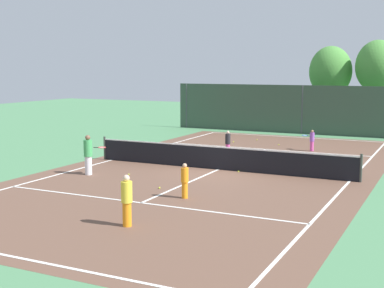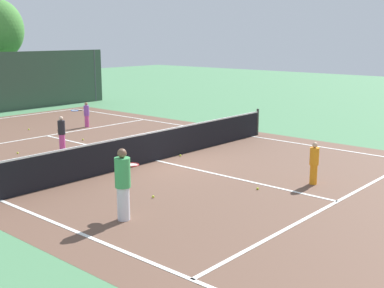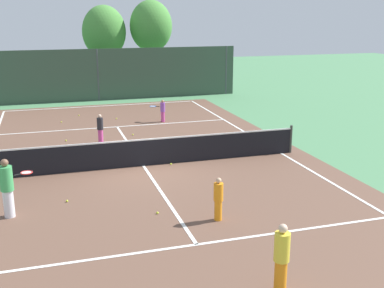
{
  "view_description": "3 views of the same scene",
  "coord_description": "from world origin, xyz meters",
  "px_view_note": "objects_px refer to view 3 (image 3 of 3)",
  "views": [
    {
      "loc": [
        8.89,
        -20.96,
        4.37
      ],
      "look_at": [
        -0.95,
        -0.66,
        1.14
      ],
      "focal_mm": 50.31,
      "sensor_mm": 36.0,
      "label": 1
    },
    {
      "loc": [
        -11.43,
        -11.61,
        4.05
      ],
      "look_at": [
        -0.34,
        -1.87,
        0.88
      ],
      "focal_mm": 47.4,
      "sensor_mm": 36.0,
      "label": 2
    },
    {
      "loc": [
        -3.16,
        -16.36,
        5.36
      ],
      "look_at": [
        1.2,
        -2.08,
        1.27
      ],
      "focal_mm": 45.09,
      "sensor_mm": 36.0,
      "label": 3
    }
  ],
  "objects_px": {
    "tennis_ball_0": "(133,135)",
    "tennis_ball_4": "(161,157)",
    "player_1": "(281,258)",
    "tennis_ball_7": "(157,213)",
    "player_0": "(100,128)",
    "tennis_ball_3": "(125,152)",
    "tennis_ball_10": "(79,115)",
    "player_2": "(218,199)",
    "tennis_ball_5": "(61,122)",
    "player_3": "(162,110)",
    "tennis_ball_1": "(66,141)",
    "tennis_ball_6": "(171,164)",
    "player_4": "(8,187)",
    "ball_crate": "(96,154)",
    "tennis_ball_8": "(116,119)",
    "tennis_ball_9": "(67,201)"
  },
  "relations": [
    {
      "from": "tennis_ball_0",
      "to": "tennis_ball_4",
      "type": "xyz_separation_m",
      "value": [
        0.43,
        -3.72,
        0.0
      ]
    },
    {
      "from": "player_1",
      "to": "tennis_ball_7",
      "type": "bearing_deg",
      "value": 108.33
    },
    {
      "from": "player_0",
      "to": "tennis_ball_3",
      "type": "relative_size",
      "value": 18.56
    },
    {
      "from": "tennis_ball_0",
      "to": "tennis_ball_10",
      "type": "height_order",
      "value": "same"
    },
    {
      "from": "tennis_ball_0",
      "to": "tennis_ball_3",
      "type": "relative_size",
      "value": 1.0
    },
    {
      "from": "tennis_ball_0",
      "to": "tennis_ball_3",
      "type": "distance_m",
      "value": 2.8
    },
    {
      "from": "player_0",
      "to": "tennis_ball_10",
      "type": "xyz_separation_m",
      "value": [
        -0.49,
        5.85,
        -0.59
      ]
    },
    {
      "from": "player_2",
      "to": "tennis_ball_10",
      "type": "relative_size",
      "value": 18.03
    },
    {
      "from": "tennis_ball_10",
      "to": "tennis_ball_5",
      "type": "bearing_deg",
      "value": -124.52
    },
    {
      "from": "player_3",
      "to": "tennis_ball_10",
      "type": "bearing_deg",
      "value": 145.61
    },
    {
      "from": "player_0",
      "to": "tennis_ball_0",
      "type": "bearing_deg",
      "value": 28.63
    },
    {
      "from": "player_2",
      "to": "tennis_ball_3",
      "type": "bearing_deg",
      "value": 100.83
    },
    {
      "from": "tennis_ball_5",
      "to": "tennis_ball_4",
      "type": "bearing_deg",
      "value": -65.07
    },
    {
      "from": "tennis_ball_0",
      "to": "tennis_ball_7",
      "type": "distance_m",
      "value": 8.94
    },
    {
      "from": "player_0",
      "to": "player_3",
      "type": "height_order",
      "value": "player_0"
    },
    {
      "from": "player_0",
      "to": "tennis_ball_1",
      "type": "relative_size",
      "value": 18.56
    },
    {
      "from": "tennis_ball_1",
      "to": "tennis_ball_6",
      "type": "xyz_separation_m",
      "value": [
        3.49,
        -4.53,
        0.0
      ]
    },
    {
      "from": "tennis_ball_4",
      "to": "tennis_ball_7",
      "type": "relative_size",
      "value": 1.0
    },
    {
      "from": "player_1",
      "to": "player_4",
      "type": "relative_size",
      "value": 0.89
    },
    {
      "from": "ball_crate",
      "to": "tennis_ball_7",
      "type": "distance_m",
      "value": 5.83
    },
    {
      "from": "player_0",
      "to": "tennis_ball_7",
      "type": "relative_size",
      "value": 18.56
    },
    {
      "from": "tennis_ball_0",
      "to": "tennis_ball_7",
      "type": "xyz_separation_m",
      "value": [
        -0.92,
        -8.89,
        0.0
      ]
    },
    {
      "from": "player_0",
      "to": "player_2",
      "type": "height_order",
      "value": "player_0"
    },
    {
      "from": "tennis_ball_0",
      "to": "tennis_ball_7",
      "type": "relative_size",
      "value": 1.0
    },
    {
      "from": "player_4",
      "to": "tennis_ball_4",
      "type": "distance_m",
      "value": 6.73
    },
    {
      "from": "tennis_ball_1",
      "to": "tennis_ball_0",
      "type": "bearing_deg",
      "value": 3.82
    },
    {
      "from": "player_3",
      "to": "tennis_ball_3",
      "type": "bearing_deg",
      "value": -118.63
    },
    {
      "from": "tennis_ball_6",
      "to": "tennis_ball_10",
      "type": "height_order",
      "value": "same"
    },
    {
      "from": "player_0",
      "to": "tennis_ball_8",
      "type": "distance_m",
      "value": 4.64
    },
    {
      "from": "player_0",
      "to": "player_1",
      "type": "bearing_deg",
      "value": -80.58
    },
    {
      "from": "player_4",
      "to": "tennis_ball_3",
      "type": "distance_m",
      "value": 6.6
    },
    {
      "from": "tennis_ball_4",
      "to": "tennis_ball_8",
      "type": "distance_m",
      "value": 7.33
    },
    {
      "from": "tennis_ball_5",
      "to": "tennis_ball_6",
      "type": "distance_m",
      "value": 9.06
    },
    {
      "from": "tennis_ball_3",
      "to": "player_0",
      "type": "bearing_deg",
      "value": 111.07
    },
    {
      "from": "player_4",
      "to": "tennis_ball_1",
      "type": "xyz_separation_m",
      "value": [
        1.84,
        7.7,
        -0.81
      ]
    },
    {
      "from": "tennis_ball_6",
      "to": "tennis_ball_10",
      "type": "relative_size",
      "value": 1.0
    },
    {
      "from": "ball_crate",
      "to": "tennis_ball_8",
      "type": "distance_m",
      "value": 6.96
    },
    {
      "from": "player_2",
      "to": "player_0",
      "type": "bearing_deg",
      "value": 103.04
    },
    {
      "from": "tennis_ball_6",
      "to": "tennis_ball_7",
      "type": "relative_size",
      "value": 1.0
    },
    {
      "from": "tennis_ball_6",
      "to": "player_0",
      "type": "bearing_deg",
      "value": 118.02
    },
    {
      "from": "player_4",
      "to": "tennis_ball_4",
      "type": "bearing_deg",
      "value": 38.74
    },
    {
      "from": "player_1",
      "to": "tennis_ball_7",
      "type": "height_order",
      "value": "player_1"
    },
    {
      "from": "ball_crate",
      "to": "tennis_ball_8",
      "type": "bearing_deg",
      "value": 75.5
    },
    {
      "from": "player_0",
      "to": "ball_crate",
      "type": "distance_m",
      "value": 2.4
    },
    {
      "from": "tennis_ball_0",
      "to": "tennis_ball_9",
      "type": "relative_size",
      "value": 1.0
    },
    {
      "from": "player_1",
      "to": "tennis_ball_3",
      "type": "distance_m",
      "value": 10.75
    },
    {
      "from": "ball_crate",
      "to": "tennis_ball_10",
      "type": "height_order",
      "value": "ball_crate"
    },
    {
      "from": "tennis_ball_1",
      "to": "tennis_ball_10",
      "type": "xyz_separation_m",
      "value": [
        0.93,
        5.21,
        0.0
      ]
    },
    {
      "from": "tennis_ball_5",
      "to": "tennis_ball_10",
      "type": "relative_size",
      "value": 1.0
    },
    {
      "from": "tennis_ball_8",
      "to": "tennis_ball_0",
      "type": "bearing_deg",
      "value": -86.54
    }
  ]
}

